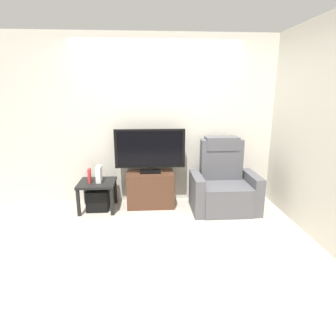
{
  "coord_description": "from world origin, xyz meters",
  "views": [
    {
      "loc": [
        -0.14,
        -3.42,
        1.74
      ],
      "look_at": [
        0.13,
        0.5,
        0.7
      ],
      "focal_mm": 30.71,
      "sensor_mm": 36.0,
      "label": 1
    }
  ],
  "objects": [
    {
      "name": "recliner_armchair",
      "position": [
        0.99,
        0.66,
        0.37
      ],
      "size": [
        0.98,
        0.78,
        1.08
      ],
      "rotation": [
        0.0,
        0.0,
        -0.2
      ],
      "color": "#515156",
      "rests_on": "ground"
    },
    {
      "name": "wall_side",
      "position": [
        1.88,
        0.0,
        1.3
      ],
      "size": [
        0.06,
        4.48,
        2.6
      ],
      "primitive_type": "cube",
      "color": "beige",
      "rests_on": "ground"
    },
    {
      "name": "side_table",
      "position": [
        -0.92,
        0.75,
        0.37
      ],
      "size": [
        0.54,
        0.54,
        0.44
      ],
      "color": "black",
      "rests_on": "ground"
    },
    {
      "name": "television",
      "position": [
        -0.12,
        0.87,
        0.89
      ],
      "size": [
        1.07,
        0.2,
        0.67
      ],
      "color": "black",
      "rests_on": "tv_stand"
    },
    {
      "name": "tv_stand",
      "position": [
        -0.12,
        0.85,
        0.27
      ],
      "size": [
        0.72,
        0.44,
        0.54
      ],
      "color": "#4C2D1E",
      "rests_on": "ground"
    },
    {
      "name": "ground_plane",
      "position": [
        0.0,
        0.0,
        0.0
      ],
      "size": [
        6.4,
        6.4,
        0.0
      ],
      "primitive_type": "plane",
      "color": "#B2A899"
    },
    {
      "name": "book_upright",
      "position": [
        -1.02,
        0.73,
        0.54
      ],
      "size": [
        0.03,
        0.11,
        0.21
      ],
      "primitive_type": "cube",
      "color": "red",
      "rests_on": "side_table"
    },
    {
      "name": "wall_back",
      "position": [
        0.0,
        1.13,
        1.3
      ],
      "size": [
        6.4,
        0.06,
        2.6
      ],
      "primitive_type": "cube",
      "color": "beige",
      "rests_on": "ground"
    },
    {
      "name": "game_console",
      "position": [
        -0.89,
        0.76,
        0.56
      ],
      "size": [
        0.07,
        0.2,
        0.24
      ],
      "primitive_type": "cube",
      "color": "white",
      "rests_on": "side_table"
    },
    {
      "name": "subwoofer_box",
      "position": [
        -0.92,
        0.75,
        0.16
      ],
      "size": [
        0.32,
        0.32,
        0.32
      ],
      "primitive_type": "cube",
      "color": "black",
      "rests_on": "ground"
    }
  ]
}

